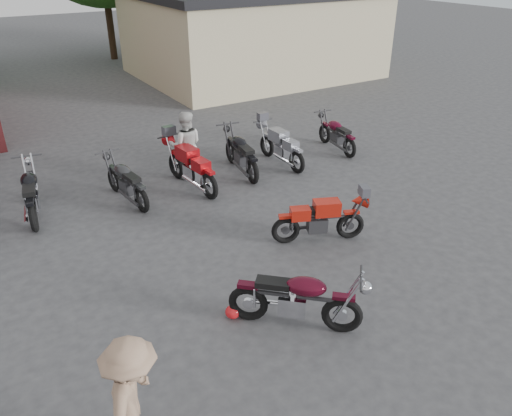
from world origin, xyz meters
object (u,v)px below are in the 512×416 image
row_bike_4 (191,164)px  row_bike_6 (281,144)px  person_light (186,145)px  person_tan (134,401)px  row_bike_7 (337,132)px  row_bike_3 (126,179)px  row_bike_5 (241,151)px  row_bike_2 (31,190)px  helmet (233,312)px  sportbike (321,217)px  vintage_motorcycle (298,296)px

row_bike_4 → row_bike_6: 2.77m
person_light → person_tan: 8.10m
row_bike_4 → row_bike_7: row_bike_4 is taller
row_bike_3 → row_bike_5: row_bike_5 is taller
row_bike_2 → row_bike_6: row_bike_2 is taller
helmet → row_bike_2: size_ratio=0.12×
row_bike_4 → row_bike_5: (1.54, 0.18, -0.02)m
row_bike_7 → row_bike_4: bearing=99.1°
sportbike → vintage_motorcycle: bearing=-112.5°
person_light → row_bike_2: size_ratio=0.85×
row_bike_4 → row_bike_7: size_ratio=1.16×
sportbike → helmet: size_ratio=7.50×
vintage_motorcycle → person_light: 6.33m
sportbike → row_bike_5: size_ratio=0.90×
row_bike_7 → person_light: bearing=91.2°
row_bike_3 → row_bike_4: bearing=-101.8°
person_light → row_bike_4: size_ratio=0.82×
helmet → row_bike_7: size_ratio=0.13×
vintage_motorcycle → row_bike_2: bearing=157.5°
row_bike_2 → row_bike_7: bearing=-82.7°
helmet → row_bike_2: row_bike_2 is taller
vintage_motorcycle → helmet: (-0.77, 0.71, -0.48)m
row_bike_2 → row_bike_6: 6.41m
sportbike → helmet: sportbike is taller
person_light → row_bike_5: bearing=-176.8°
row_bike_7 → row_bike_5: bearing=96.7°
vintage_motorcycle → row_bike_2: (-2.84, 6.16, 0.01)m
row_bike_2 → row_bike_4: 3.67m
person_light → person_tan: size_ratio=1.03×
vintage_motorcycle → row_bike_6: vintage_motorcycle is taller
person_tan → person_light: bearing=-1.0°
helmet → person_light: bearing=72.5°
row_bike_6 → row_bike_7: bearing=-89.5°
person_light → row_bike_5: (1.35, -0.45, -0.28)m
vintage_motorcycle → row_bike_2: size_ratio=0.98×
row_bike_2 → vintage_motorcycle: bearing=-145.4°
helmet → row_bike_4: bearing=72.3°
row_bike_6 → row_bike_7: size_ratio=1.07×
sportbike → row_bike_3: row_bike_3 is taller
vintage_motorcycle → row_bike_4: size_ratio=0.96×
helmet → person_tan: person_tan is taller
helmet → person_light: size_ratio=0.14×
sportbike → person_tan: bearing=-127.1°
row_bike_3 → sportbike: bearing=-151.9°
row_bike_4 → row_bike_5: 1.55m
person_tan → row_bike_3: (2.08, 6.59, -0.30)m
person_tan → row_bike_2: bearing=27.0°
row_bike_7 → vintage_motorcycle: bearing=143.1°
person_light → row_bike_6: size_ratio=0.89×
helmet → row_bike_5: (3.10, 5.09, 0.49)m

